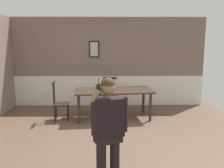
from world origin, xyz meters
TOP-DOWN VIEW (x-y plane):
  - ground_plane at (0.00, 0.00)m, footprint 6.64×6.64m
  - room_back_partition at (-0.00, 2.95)m, footprint 6.04×0.17m
  - dining_table at (0.15, 1.55)m, footprint 2.12×1.15m
  - chair_near_window at (0.06, 2.41)m, footprint 0.42×0.42m
  - chair_by_doorway at (-1.25, 1.40)m, footprint 0.44×0.44m
  - person_figure at (0.01, -1.61)m, footprint 0.53×0.37m

SIDE VIEW (x-z plane):
  - ground_plane at x=0.00m, z-range 0.00..0.00m
  - chair_near_window at x=0.06m, z-range -0.01..0.95m
  - chair_by_doorway at x=-1.25m, z-range -0.04..0.98m
  - dining_table at x=0.15m, z-range 0.31..1.08m
  - person_figure at x=0.01m, z-range 0.11..1.70m
  - room_back_partition at x=0.00m, z-range -0.05..2.72m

